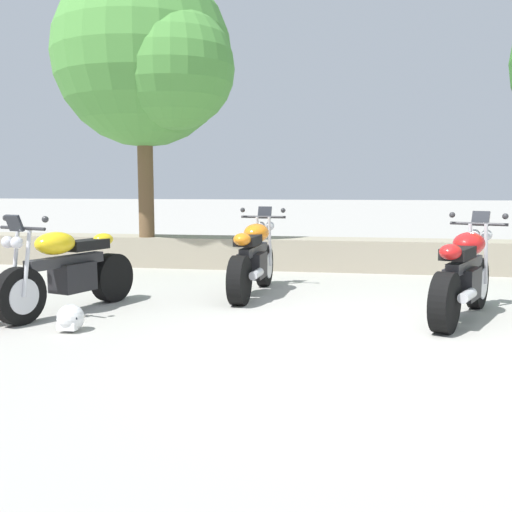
% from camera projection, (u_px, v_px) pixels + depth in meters
% --- Properties ---
extents(ground_plane, '(120.00, 120.00, 0.00)m').
position_uv_depth(ground_plane, '(381.00, 341.00, 5.59)').
color(ground_plane, '#A3A099').
extents(stone_wall, '(36.00, 0.80, 0.55)m').
position_uv_depth(stone_wall, '(371.00, 255.00, 10.26)').
color(stone_wall, gray).
rests_on(stone_wall, ground).
extents(motorcycle_yellow_near_left, '(0.92, 2.01, 1.18)m').
position_uv_depth(motorcycle_yellow_near_left, '(68.00, 271.00, 6.82)').
color(motorcycle_yellow_near_left, black).
rests_on(motorcycle_yellow_near_left, ground).
extents(motorcycle_orange_centre, '(0.67, 2.07, 1.18)m').
position_uv_depth(motorcycle_orange_centre, '(254.00, 259.00, 7.96)').
color(motorcycle_orange_centre, black).
rests_on(motorcycle_orange_centre, ground).
extents(motorcycle_red_far_right, '(1.05, 1.96, 1.18)m').
position_uv_depth(motorcycle_red_far_right, '(464.00, 276.00, 6.47)').
color(motorcycle_red_far_right, black).
rests_on(motorcycle_red_far_right, ground).
extents(rider_helmet, '(0.28, 0.28, 0.28)m').
position_uv_depth(rider_helmet, '(70.00, 318.00, 5.94)').
color(rider_helmet, silver).
rests_on(rider_helmet, ground).
extents(leafy_tree_far_left, '(3.32, 3.16, 4.79)m').
position_uv_depth(leafy_tree_far_left, '(149.00, 59.00, 10.20)').
color(leafy_tree_far_left, brown).
rests_on(leafy_tree_far_left, stone_wall).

